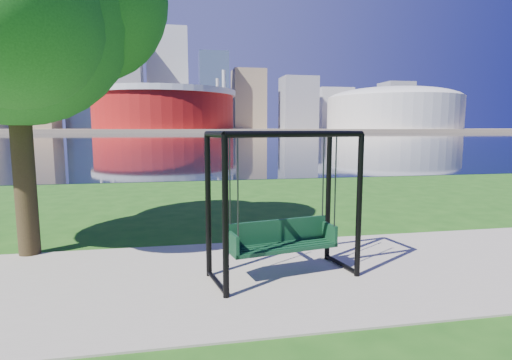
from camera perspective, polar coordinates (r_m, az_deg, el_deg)
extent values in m
plane|color=#1E5114|center=(7.33, -1.99, -12.37)|extent=(900.00, 900.00, 0.00)
cube|color=#9E937F|center=(6.86, -1.34, -13.65)|extent=(120.00, 4.00, 0.03)
cube|color=black|center=(108.86, -10.16, 6.00)|extent=(900.00, 180.00, 0.02)
cube|color=#937F60|center=(312.83, -10.54, 7.02)|extent=(900.00, 228.00, 2.00)
cylinder|color=maroon|center=(242.22, -12.95, 9.72)|extent=(80.00, 80.00, 22.00)
cylinder|color=silver|center=(242.82, -13.01, 11.96)|extent=(83.00, 83.00, 3.00)
cylinder|color=silver|center=(262.38, -5.49, 10.78)|extent=(2.00, 2.00, 32.00)
cylinder|color=silver|center=(264.62, -20.07, 10.34)|extent=(2.00, 2.00, 32.00)
cylinder|color=silver|center=(227.25, -21.64, 10.82)|extent=(2.00, 2.00, 32.00)
cylinder|color=silver|center=(224.64, -4.59, 11.36)|extent=(2.00, 2.00, 32.00)
cylinder|color=beige|center=(277.62, 18.94, 8.99)|extent=(84.00, 84.00, 20.00)
ellipsoid|color=beige|center=(278.07, 19.02, 10.84)|extent=(84.00, 84.00, 15.12)
cube|color=#998466|center=(325.31, -29.22, 14.19)|extent=(26.00, 26.00, 88.00)
cube|color=slate|center=(342.16, -22.96, 14.74)|extent=(30.00, 24.00, 95.00)
cube|color=gray|center=(316.25, -18.17, 13.51)|extent=(24.00, 24.00, 72.00)
cube|color=silver|center=(344.22, -12.43, 13.84)|extent=(32.00, 28.00, 80.00)
cube|color=slate|center=(319.17, -6.07, 12.50)|extent=(22.00, 22.00, 58.00)
cube|color=#998466|center=(337.34, -1.08, 11.41)|extent=(26.00, 26.00, 48.00)
cube|color=gray|center=(336.47, 6.07, 10.87)|extent=(28.00, 24.00, 42.00)
cube|color=silver|center=(372.96, 10.93, 9.98)|extent=(30.00, 26.00, 36.00)
cube|color=gray|center=(376.57, 19.28, 9.98)|extent=(24.00, 24.00, 40.00)
cube|color=#998466|center=(410.09, 23.11, 9.00)|extent=(26.00, 26.00, 32.00)
cylinder|color=black|center=(5.72, -4.39, -5.60)|extent=(0.11, 0.11, 2.39)
cylinder|color=black|center=(6.75, 14.51, -3.80)|extent=(0.11, 0.11, 2.39)
cylinder|color=black|center=(6.60, -6.84, -3.87)|extent=(0.11, 0.11, 2.39)
cylinder|color=black|center=(7.51, 10.28, -2.56)|extent=(0.11, 0.11, 2.39)
cylinder|color=black|center=(6.02, 6.01, 6.52)|extent=(2.26, 0.54, 0.09)
cylinder|color=black|center=(6.86, 2.33, 6.66)|extent=(2.26, 0.54, 0.09)
cylinder|color=black|center=(6.02, -5.85, 6.52)|extent=(0.27, 0.94, 0.09)
cylinder|color=black|center=(6.48, -5.57, -14.34)|extent=(0.26, 0.93, 0.07)
cylinder|color=black|center=(7.01, 12.55, 6.51)|extent=(0.27, 0.94, 0.09)
cylinder|color=black|center=(7.41, 12.04, -11.64)|extent=(0.26, 0.93, 0.07)
cube|color=black|center=(6.73, 3.91, -9.56)|extent=(1.88, 0.81, 0.06)
cube|color=black|center=(6.84, 3.18, -7.27)|extent=(1.80, 0.41, 0.40)
cube|color=black|center=(6.36, -3.32, -9.18)|extent=(0.14, 0.47, 0.35)
cube|color=black|center=(7.10, 10.37, -7.53)|extent=(0.14, 0.47, 0.35)
cylinder|color=#303035|center=(5.99, -2.61, -1.19)|extent=(0.03, 0.03, 1.51)
cylinder|color=#303035|center=(6.75, 11.28, -0.35)|extent=(0.03, 0.03, 1.51)
cylinder|color=#303035|center=(6.35, -3.76, -0.71)|extent=(0.03, 0.03, 1.51)
cylinder|color=#303035|center=(7.07, 9.58, 0.04)|extent=(0.03, 0.03, 1.51)
cylinder|color=#2C2413|center=(8.82, -30.35, 3.11)|extent=(0.40, 0.40, 3.95)
sphere|color=#1D5A1A|center=(9.07, -31.53, 20.32)|extent=(4.31, 4.31, 4.31)
sphere|color=#1D5A1A|center=(7.95, -31.40, 19.01)|extent=(2.87, 2.87, 2.87)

